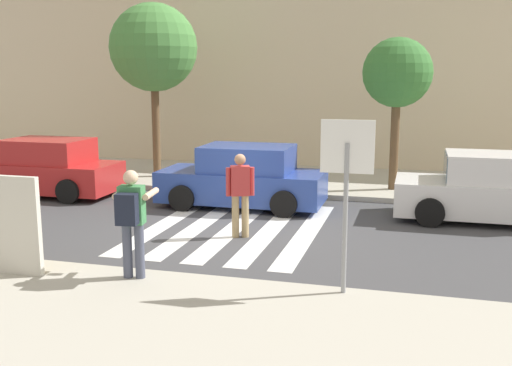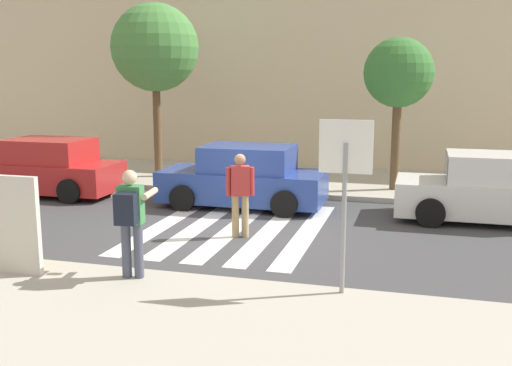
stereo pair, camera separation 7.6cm
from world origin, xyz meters
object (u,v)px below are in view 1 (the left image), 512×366
stop_sign (347,168)px  parked_car_white (491,190)px  parked_car_red (45,169)px  street_tree_west (154,48)px  photographer_with_backpack (132,215)px  pedestrian_crossing (240,191)px  parked_car_blue (243,178)px  street_tree_center (397,74)px  advertising_board (10,225)px

stop_sign → parked_car_white: (2.61, 5.70, -1.27)m
parked_car_red → street_tree_west: size_ratio=0.78×
photographer_with_backpack → pedestrian_crossing: bearing=75.9°
parked_car_red → parked_car_white: (11.49, 0.00, 0.00)m
pedestrian_crossing → parked_car_blue: 2.85m
parked_car_red → street_tree_center: 9.93m
pedestrian_crossing → advertising_board: bearing=-128.9°
pedestrian_crossing → street_tree_center: (2.82, 5.33, 2.31)m
street_tree_center → parked_car_white: bearing=-48.9°
photographer_with_backpack → advertising_board: (-2.00, -0.28, -0.23)m
parked_car_blue → advertising_board: 6.56m
photographer_with_backpack → street_tree_center: (3.63, 8.53, 2.12)m
parked_car_red → street_tree_center: size_ratio=0.99×
pedestrian_crossing → photographer_with_backpack: bearing=-104.1°
photographer_with_backpack → street_tree_west: street_tree_west is taller
photographer_with_backpack → pedestrian_crossing: (0.80, 3.20, -0.19)m
parked_car_white → advertising_board: (-7.88, -6.22, 0.21)m
advertising_board → street_tree_center: bearing=57.4°
street_tree_center → stop_sign: bearing=-92.5°
pedestrian_crossing → street_tree_center: 6.46m
stop_sign → pedestrian_crossing: stop_sign is taller
photographer_with_backpack → advertising_board: bearing=-172.1°
photographer_with_backpack → street_tree_west: (-3.55, 8.75, 2.88)m
stop_sign → photographer_with_backpack: size_ratio=1.48×
pedestrian_crossing → street_tree_west: bearing=128.1°
street_tree_west → advertising_board: street_tree_west is taller
stop_sign → street_tree_west: street_tree_west is taller
parked_car_blue → stop_sign: bearing=-60.7°
photographer_with_backpack → stop_sign: bearing=4.3°
photographer_with_backpack → advertising_board: size_ratio=1.08×
stop_sign → parked_car_white: 6.39m
parked_car_blue → parked_car_white: bearing=-0.0°
pedestrian_crossing → street_tree_west: street_tree_west is taller
stop_sign → pedestrian_crossing: size_ratio=1.48×
pedestrian_crossing → stop_sign: bearing=-50.1°
parked_car_blue → street_tree_west: 5.66m
photographer_with_backpack → street_tree_west: bearing=112.1°
pedestrian_crossing → street_tree_center: bearing=62.1°
street_tree_west → stop_sign: bearing=-51.3°
street_tree_west → photographer_with_backpack: bearing=-67.9°
street_tree_west → pedestrian_crossing: bearing=-51.9°
street_tree_west → parked_car_white: bearing=-16.6°
street_tree_center → parked_car_red: bearing=-164.4°
parked_car_white → street_tree_west: bearing=163.4°
pedestrian_crossing → advertising_board: size_ratio=1.08×
stop_sign → parked_car_red: stop_sign is taller
stop_sign → street_tree_west: (-6.82, 8.51, 2.05)m
stop_sign → photographer_with_backpack: (-3.27, -0.25, -0.83)m
stop_sign → photographer_with_backpack: bearing=-175.7°
parked_car_white → pedestrian_crossing: bearing=-151.6°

